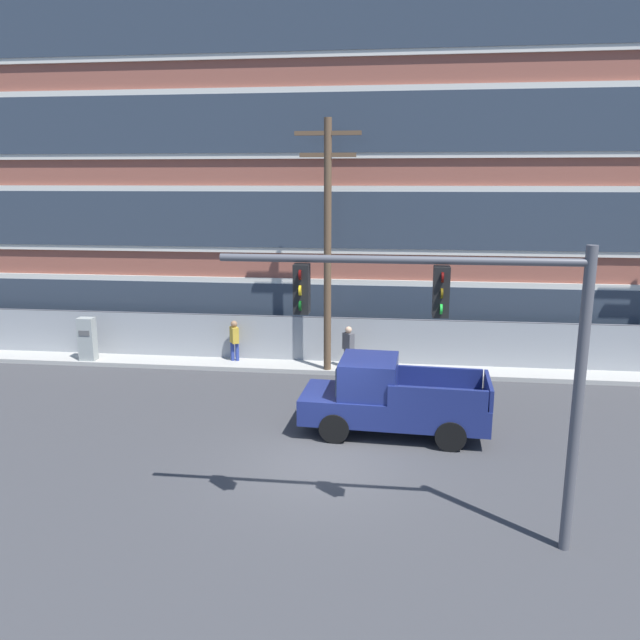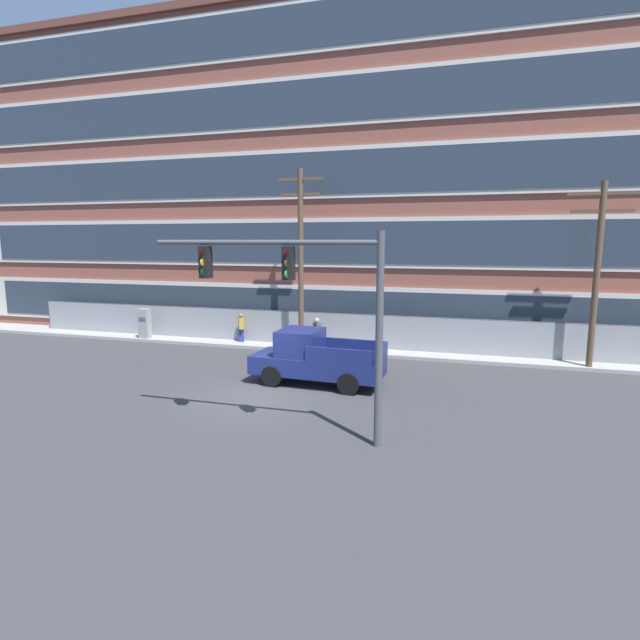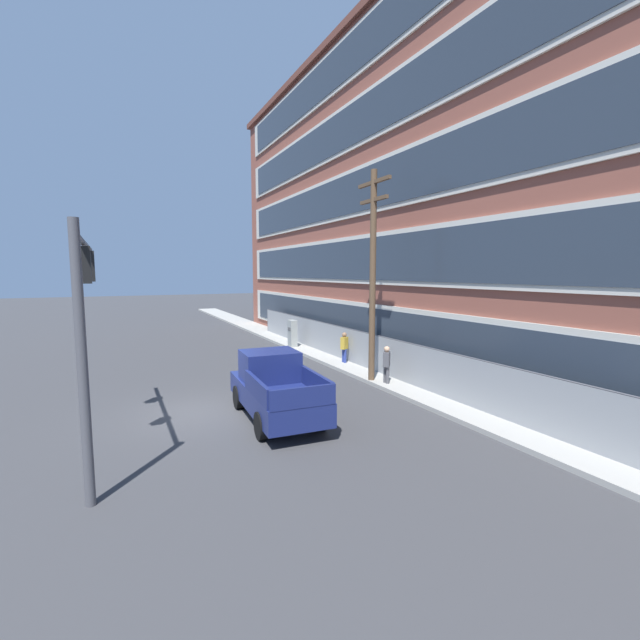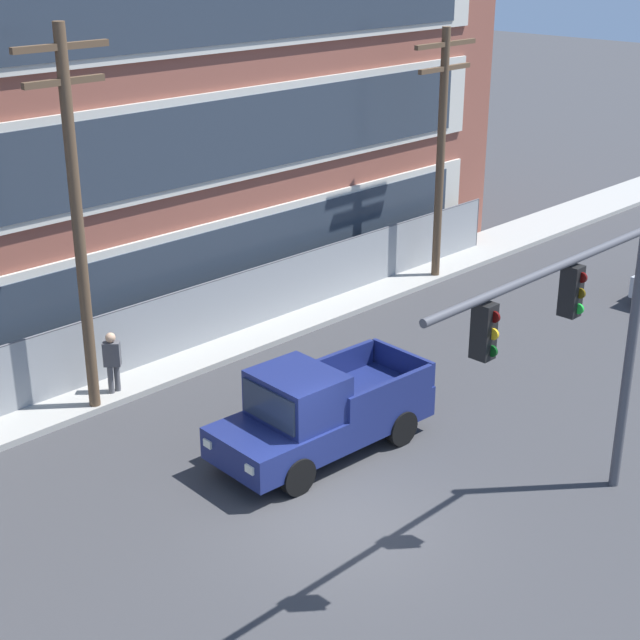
# 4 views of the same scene
# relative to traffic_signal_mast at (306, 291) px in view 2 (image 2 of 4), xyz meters

# --- Properties ---
(ground_plane) EXTENTS (160.00, 160.00, 0.00)m
(ground_plane) POSITION_rel_traffic_signal_mast_xyz_m (-2.95, 2.93, -4.12)
(ground_plane) COLOR #38383A
(sidewalk_building_side) EXTENTS (80.00, 2.11, 0.16)m
(sidewalk_building_side) POSITION_rel_traffic_signal_mast_xyz_m (-2.95, 11.15, -4.04)
(sidewalk_building_side) COLOR #9E9B93
(sidewalk_building_side) RESTS_ON ground
(brick_mill_building) EXTENTS (41.27, 11.44, 17.64)m
(brick_mill_building) POSITION_rel_traffic_signal_mast_xyz_m (-6.21, 17.63, 4.71)
(brick_mill_building) COLOR brown
(brick_mill_building) RESTS_ON ground
(chain_link_fence) EXTENTS (32.82, 0.06, 1.85)m
(chain_link_fence) POSITION_rel_traffic_signal_mast_xyz_m (-3.70, 11.35, -3.18)
(chain_link_fence) COLOR gray
(chain_link_fence) RESTS_ON ground
(traffic_signal_mast) EXTENTS (6.56, 0.43, 5.71)m
(traffic_signal_mast) POSITION_rel_traffic_signal_mast_xyz_m (0.00, 0.00, 0.00)
(traffic_signal_mast) COLOR #4C4C51
(traffic_signal_mast) RESTS_ON ground
(pickup_truck_navy) EXTENTS (5.16, 2.25, 2.09)m
(pickup_truck_navy) POSITION_rel_traffic_signal_mast_xyz_m (-1.37, 5.17, -3.15)
(pickup_truck_navy) COLOR navy
(pickup_truck_navy) RESTS_ON ground
(utility_pole_near_corner) EXTENTS (2.23, 0.26, 8.80)m
(utility_pole_near_corner) POSITION_rel_traffic_signal_mast_xyz_m (-3.64, 10.30, 0.71)
(utility_pole_near_corner) COLOR brown
(utility_pole_near_corner) RESTS_ON ground
(utility_pole_midblock) EXTENTS (2.74, 0.26, 7.84)m
(utility_pole_midblock) POSITION_rel_traffic_signal_mast_xyz_m (9.24, 10.42, 0.29)
(utility_pole_midblock) COLOR brown
(utility_pole_midblock) RESTS_ON ground
(electrical_cabinet) EXTENTS (0.59, 0.43, 1.78)m
(electrical_cabinet) POSITION_rel_traffic_signal_mast_xyz_m (-12.70, 10.41, -3.23)
(electrical_cabinet) COLOR #939993
(electrical_cabinet) RESTS_ON ground
(pedestrian_near_cabinet) EXTENTS (0.45, 0.45, 1.69)m
(pedestrian_near_cabinet) POSITION_rel_traffic_signal_mast_xyz_m (-2.91, 10.56, -3.15)
(pedestrian_near_cabinet) COLOR #4C4C51
(pedestrian_near_cabinet) RESTS_ON ground
(pedestrian_by_fence) EXTENTS (0.42, 0.47, 1.69)m
(pedestrian_by_fence) POSITION_rel_traffic_signal_mast_xyz_m (-7.20, 10.97, -3.15)
(pedestrian_by_fence) COLOR navy
(pedestrian_by_fence) RESTS_ON ground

